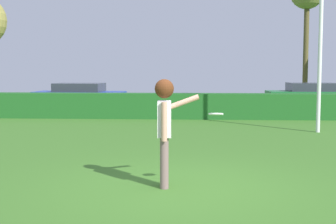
{
  "coord_description": "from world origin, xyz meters",
  "views": [
    {
      "loc": [
        0.28,
        -7.64,
        1.95
      ],
      "look_at": [
        -0.25,
        1.09,
        1.15
      ],
      "focal_mm": 51.33,
      "sensor_mm": 36.0,
      "label": 1
    }
  ],
  "objects_px": {
    "person": "(165,120)",
    "frisbee": "(216,114)",
    "parked_car_green": "(311,94)",
    "parked_car_blue": "(80,95)",
    "lamppost": "(321,31)"
  },
  "relations": [
    {
      "from": "lamppost",
      "to": "parked_car_green",
      "type": "height_order",
      "value": "lamppost"
    },
    {
      "from": "person",
      "to": "frisbee",
      "type": "bearing_deg",
      "value": -18.36
    },
    {
      "from": "frisbee",
      "to": "parked_car_green",
      "type": "distance_m",
      "value": 16.91
    },
    {
      "from": "person",
      "to": "parked_car_green",
      "type": "height_order",
      "value": "person"
    },
    {
      "from": "parked_car_green",
      "to": "lamppost",
      "type": "bearing_deg",
      "value": -101.84
    },
    {
      "from": "parked_car_blue",
      "to": "parked_car_green",
      "type": "distance_m",
      "value": 11.14
    },
    {
      "from": "person",
      "to": "parked_car_blue",
      "type": "bearing_deg",
      "value": 108.96
    },
    {
      "from": "frisbee",
      "to": "parked_car_blue",
      "type": "height_order",
      "value": "frisbee"
    },
    {
      "from": "frisbee",
      "to": "person",
      "type": "bearing_deg",
      "value": 161.64
    },
    {
      "from": "parked_car_blue",
      "to": "frisbee",
      "type": "bearing_deg",
      "value": -68.6
    },
    {
      "from": "person",
      "to": "parked_car_green",
      "type": "bearing_deg",
      "value": 69.06
    },
    {
      "from": "lamppost",
      "to": "person",
      "type": "bearing_deg",
      "value": -120.88
    },
    {
      "from": "person",
      "to": "parked_car_blue",
      "type": "relative_size",
      "value": 0.41
    },
    {
      "from": "frisbee",
      "to": "lamppost",
      "type": "xyz_separation_m",
      "value": [
        3.4,
        7.31,
        1.82
      ]
    },
    {
      "from": "frisbee",
      "to": "parked_car_green",
      "type": "xyz_separation_m",
      "value": [
        5.23,
        16.07,
        -0.55
      ]
    }
  ]
}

